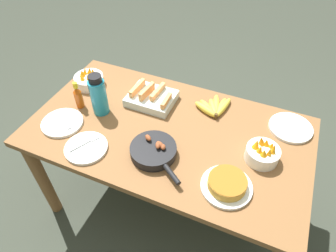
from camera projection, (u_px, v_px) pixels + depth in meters
name	position (u px, v px, depth m)	size (l,w,h in m)	color
ground_plane	(168.00, 201.00, 2.09)	(14.00, 14.00, 0.00)	#383D33
dining_table	(168.00, 143.00, 1.66)	(1.48, 0.82, 0.71)	brown
banana_bunch	(214.00, 108.00, 1.68)	(0.20, 0.20, 0.04)	gold
melon_tray	(151.00, 98.00, 1.73)	(0.26, 0.21, 0.10)	silver
skillet	(153.00, 151.00, 1.45)	(0.31, 0.26, 0.08)	black
frittata_plate_center	(227.00, 184.00, 1.32)	(0.23, 0.23, 0.06)	white
empty_plate_near_front	(62.00, 123.00, 1.61)	(0.22, 0.22, 0.02)	white
empty_plate_far_left	(291.00, 128.00, 1.59)	(0.23, 0.23, 0.02)	white
empty_plate_far_right	(86.00, 148.00, 1.49)	(0.21, 0.21, 0.02)	white
fruit_bowl_mango	(262.00, 153.00, 1.42)	(0.16, 0.16, 0.12)	white
fruit_bowl_citrus	(89.00, 80.00, 1.84)	(0.18, 0.18, 0.11)	white
water_bottle	(98.00, 95.00, 1.61)	(0.09, 0.09, 0.24)	teal
hot_sauce_bottle	(78.00, 96.00, 1.67)	(0.04, 0.04, 0.17)	#C64C0F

